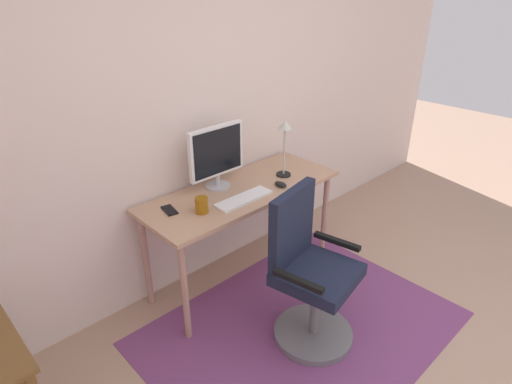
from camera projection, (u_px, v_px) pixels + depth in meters
name	position (u px, v px, depth m)	size (l,w,h in m)	color
wall_back	(218.00, 103.00, 3.14)	(6.00, 0.10, 2.60)	beige
area_rug	(301.00, 328.00, 2.91)	(1.98, 1.49, 0.01)	#733A6B
desk	(242.00, 199.00, 3.11)	(1.51, 0.58, 0.77)	tan
monitor	(217.00, 154.00, 3.00)	(0.45, 0.18, 0.45)	#B2B2B7
keyboard	(244.00, 199.00, 2.92)	(0.43, 0.13, 0.02)	white
computer_mouse	(281.00, 184.00, 3.11)	(0.06, 0.10, 0.03)	black
coffee_cup	(202.00, 205.00, 2.75)	(0.08, 0.08, 0.11)	#90590F
cell_phone	(169.00, 210.00, 2.79)	(0.07, 0.14, 0.01)	black
desk_lamp	(285.00, 137.00, 3.15)	(0.11, 0.11, 0.43)	black
office_chair	(309.00, 281.00, 2.68)	(0.58, 0.53, 1.02)	slate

